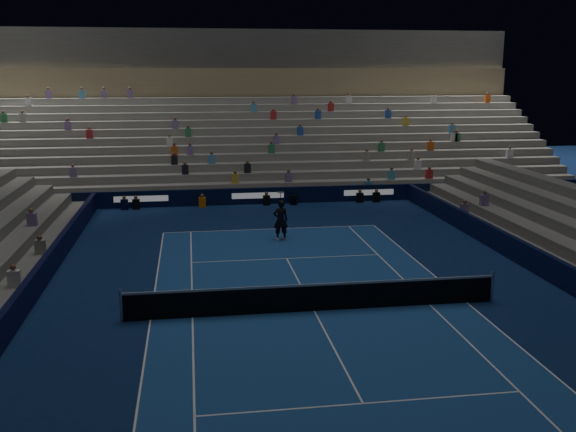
# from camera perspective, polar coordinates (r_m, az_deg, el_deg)

# --- Properties ---
(ground) EXTENTS (90.00, 90.00, 0.00)m
(ground) POSITION_cam_1_polar(r_m,az_deg,el_deg) (22.44, 2.31, -8.32)
(ground) COLOR #0C1E48
(ground) RESTS_ON ground
(court_surface) EXTENTS (10.97, 23.77, 0.01)m
(court_surface) POSITION_cam_1_polar(r_m,az_deg,el_deg) (22.44, 2.31, -8.31)
(court_surface) COLOR navy
(court_surface) RESTS_ON ground
(sponsor_barrier_far) EXTENTS (44.00, 0.25, 1.00)m
(sponsor_barrier_far) POSITION_cam_1_polar(r_m,az_deg,el_deg) (39.99, -2.67, 1.77)
(sponsor_barrier_far) COLOR black
(sponsor_barrier_far) RESTS_ON ground
(sponsor_barrier_west) EXTENTS (0.25, 37.00, 1.00)m
(sponsor_barrier_west) POSITION_cam_1_polar(r_m,az_deg,el_deg) (22.63, -22.82, -7.81)
(sponsor_barrier_west) COLOR black
(sponsor_barrier_west) RESTS_ON ground
(grandstand_main) EXTENTS (44.00, 15.20, 11.20)m
(grandstand_main) POSITION_cam_1_polar(r_m,az_deg,el_deg) (48.86, -3.86, 7.14)
(grandstand_main) COLOR slate
(grandstand_main) RESTS_ON ground
(tennis_net) EXTENTS (12.90, 0.10, 1.10)m
(tennis_net) POSITION_cam_1_polar(r_m,az_deg,el_deg) (22.27, 2.32, -7.11)
(tennis_net) COLOR #B2B2B7
(tennis_net) RESTS_ON ground
(tennis_player) EXTENTS (0.74, 0.50, 1.98)m
(tennis_player) POSITION_cam_1_polar(r_m,az_deg,el_deg) (31.28, -0.65, -0.37)
(tennis_player) COLOR black
(tennis_player) RESTS_ON ground
(broadcast_camera) EXTENTS (0.47, 0.89, 0.55)m
(broadcast_camera) POSITION_cam_1_polar(r_m,az_deg,el_deg) (39.86, 0.46, 1.44)
(broadcast_camera) COLOR black
(broadcast_camera) RESTS_ON ground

